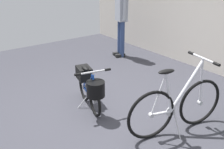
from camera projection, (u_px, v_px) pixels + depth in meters
The scene contains 4 objects.
ground_plane at pixel (101, 117), 3.64m from camera, with size 8.23×8.23×0.00m, color #38383F.
folding_bike_foreground at pixel (90, 86), 3.73m from camera, with size 0.95×0.52×0.70m.
display_bike_left at pixel (177, 106), 3.20m from camera, with size 0.52×1.41×1.00m.
visitor_near_wall at pixel (121, 13), 5.77m from camera, with size 0.51×0.34×1.77m.
Camera 1 is at (2.57, -1.73, 2.01)m, focal length 40.16 mm.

